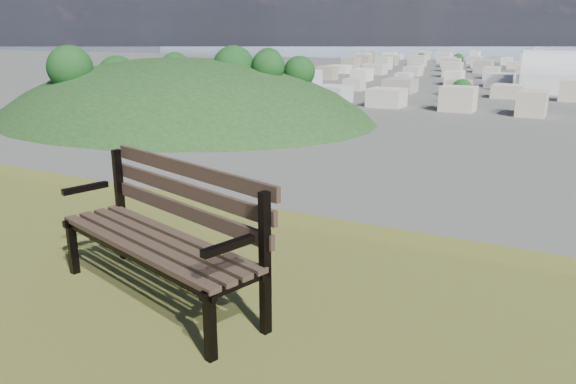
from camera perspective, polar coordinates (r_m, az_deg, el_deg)
The scene contains 4 objects.
park_bench at distance 4.05m, azimuth -12.24°, elevation -3.33°, with size 1.92×1.09×0.96m.
green_wooded_hill at distance 185.49m, azimuth -10.87°, elevation 7.47°, with size 147.54×118.03×73.77m.
city_trees at distance 321.66m, azimuth 23.11°, elevation 10.87°, with size 406.52×387.20×9.98m.
far_hills at distance 1404.99m, azimuth 26.10°, elevation 14.42°, with size 2050.00×340.00×60.00m.
Camera 1 is at (1.86, -0.66, 26.86)m, focal length 35.00 mm.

